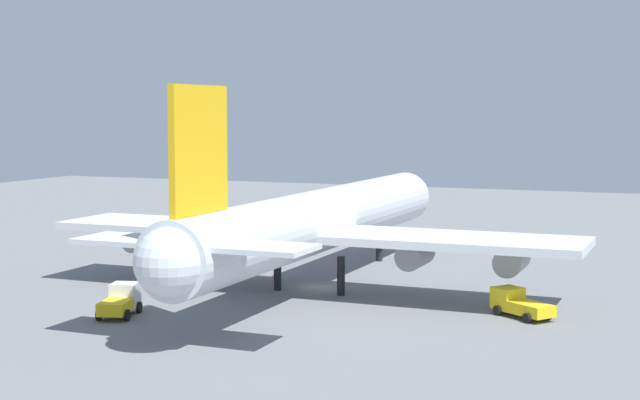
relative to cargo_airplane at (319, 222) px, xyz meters
name	(u,v)px	position (x,y,z in m)	size (l,w,h in m)	color
ground_plane	(320,288)	(0.32, 0.00, -6.14)	(230.02, 230.02, 0.00)	slate
cargo_airplane	(319,222)	(0.00, 0.00, 0.00)	(57.50, 48.44, 18.02)	silver
catering_truck	(121,301)	(-16.81, 10.07, -4.96)	(5.25, 3.51, 2.42)	silver
baggage_tug	(519,304)	(-5.10, -19.27, -5.11)	(4.81, 5.55, 2.15)	yellow
safety_cone_nose	(401,246)	(26.19, 0.42, -5.75)	(0.56, 0.56, 0.80)	orange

